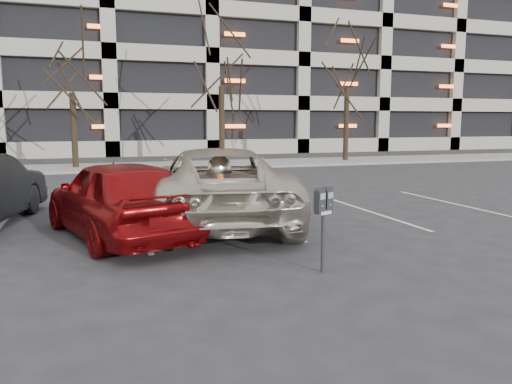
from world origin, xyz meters
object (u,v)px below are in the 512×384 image
at_px(tree_d, 348,41).
at_px(car_red, 119,198).
at_px(suv_silver, 217,186).
at_px(tree_c, 221,36).
at_px(tree_b, 70,44).
at_px(parking_meter, 324,208).

height_order(tree_d, car_red, tree_d).
relative_size(tree_d, suv_silver, 1.42).
xyz_separation_m(suv_silver, car_red, (-2.12, -0.79, -0.06)).
distance_m(tree_d, suv_silver, 18.53).
distance_m(tree_c, suv_silver, 15.54).
relative_size(tree_b, car_red, 1.72).
xyz_separation_m(tree_b, parking_meter, (3.90, -18.06, -4.69)).
bearing_deg(tree_d, car_red, -130.87).
xyz_separation_m(tree_d, parking_meter, (-10.10, -18.06, -5.49)).
bearing_deg(car_red, tree_c, -127.82).
distance_m(tree_b, suv_silver, 15.20).
bearing_deg(tree_d, suv_silver, -127.34).
bearing_deg(suv_silver, tree_c, -96.83).
height_order(parking_meter, car_red, car_red).
distance_m(tree_d, parking_meter, 21.41).
bearing_deg(parking_meter, tree_d, 38.18).
xyz_separation_m(tree_b, tree_d, (14.00, 0.00, 0.81)).
bearing_deg(tree_c, suv_silver, -104.80).
bearing_deg(tree_c, tree_b, 180.00).
height_order(tree_b, suv_silver, tree_b).
bearing_deg(car_red, tree_b, -101.83).
height_order(tree_b, tree_d, tree_d).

